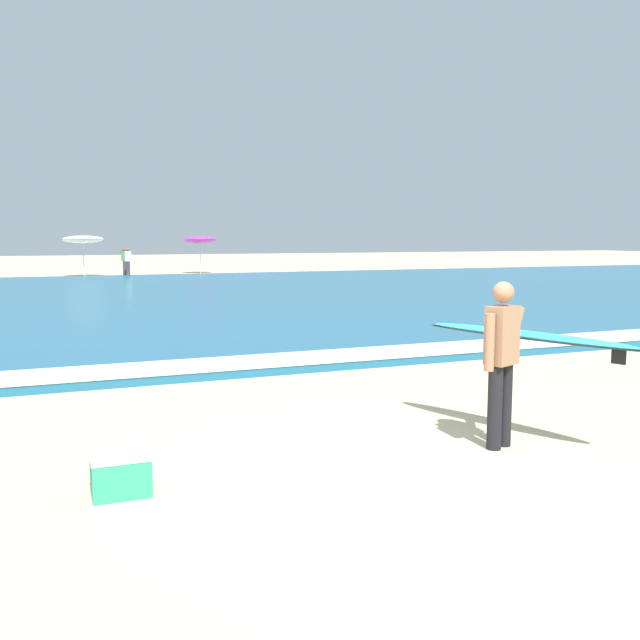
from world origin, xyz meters
name	(u,v)px	position (x,y,z in m)	size (l,w,h in m)	color
ground_plane	(414,473)	(0.00, 0.00, 0.00)	(160.00, 160.00, 0.00)	beige
sea	(142,298)	(0.00, 18.73, 0.07)	(120.00, 28.00, 0.14)	#1E6084
surf_foam	(252,361)	(0.00, 5.33, 0.15)	(120.00, 1.23, 0.01)	white
surfer_with_board	(514,347)	(1.43, 0.45, 1.03)	(1.36, 2.48, 1.73)	black
beach_umbrella_2	(83,239)	(-1.05, 34.27, 2.03)	(2.15, 2.17, 2.29)	beige
beach_umbrella_3	(200,240)	(5.59, 35.34, 1.99)	(1.86, 1.88, 2.25)	beige
beachgoer_near_row_left	(124,261)	(1.11, 34.44, 0.84)	(0.32, 0.20, 1.58)	#383842
beachgoer_near_row_mid	(128,261)	(1.21, 33.55, 0.84)	(0.32, 0.20, 1.58)	#383842
cooler_box	(121,474)	(-2.58, 0.44, 0.19)	(0.49, 0.35, 0.37)	#2D9E75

